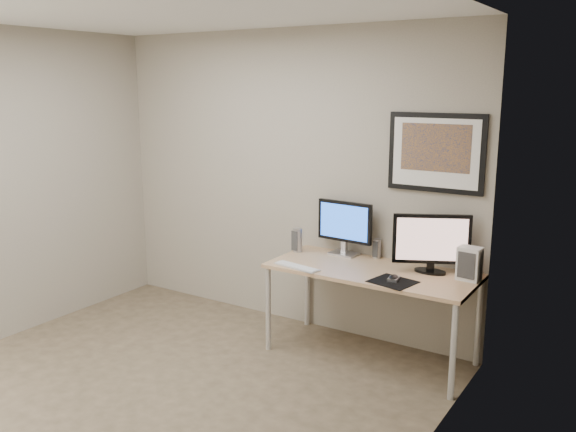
# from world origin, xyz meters

# --- Properties ---
(floor) EXTENTS (3.60, 3.60, 0.00)m
(floor) POSITION_xyz_m (0.00, 0.00, 0.00)
(floor) COLOR #4B422F
(floor) RESTS_ON ground
(room) EXTENTS (3.60, 3.60, 3.60)m
(room) POSITION_xyz_m (0.00, 0.45, 1.64)
(room) COLOR white
(room) RESTS_ON ground
(desk) EXTENTS (1.60, 0.70, 0.73)m
(desk) POSITION_xyz_m (1.00, 1.35, 0.66)
(desk) COLOR olive
(desk) RESTS_ON floor
(framed_art) EXTENTS (0.75, 0.04, 0.60)m
(framed_art) POSITION_xyz_m (1.35, 1.68, 1.62)
(framed_art) COLOR black
(framed_art) RESTS_ON room
(monitor_large) EXTENTS (0.50, 0.18, 0.45)m
(monitor_large) POSITION_xyz_m (0.63, 1.60, 0.98)
(monitor_large) COLOR #B2B2B7
(monitor_large) RESTS_ON desk
(monitor_tv) EXTENTS (0.53, 0.29, 0.45)m
(monitor_tv) POSITION_xyz_m (1.41, 1.50, 0.97)
(monitor_tv) COLOR black
(monitor_tv) RESTS_ON desk
(speaker_left) EXTENTS (0.09, 0.09, 0.20)m
(speaker_left) POSITION_xyz_m (0.25, 1.47, 0.83)
(speaker_left) COLOR #B2B2B7
(speaker_left) RESTS_ON desk
(speaker_right) EXTENTS (0.07, 0.07, 0.16)m
(speaker_right) POSITION_xyz_m (0.90, 1.66, 0.81)
(speaker_right) COLOR #B2B2B7
(speaker_right) RESTS_ON desk
(keyboard) EXTENTS (0.41, 0.17, 0.01)m
(keyboard) POSITION_xyz_m (0.49, 1.07, 0.74)
(keyboard) COLOR #B9B9BE
(keyboard) RESTS_ON desk
(mousepad) EXTENTS (0.35, 0.32, 0.00)m
(mousepad) POSITION_xyz_m (1.26, 1.14, 0.73)
(mousepad) COLOR black
(mousepad) RESTS_ON desk
(mouse) EXTENTS (0.08, 0.12, 0.04)m
(mouse) POSITION_xyz_m (1.25, 1.18, 0.75)
(mouse) COLOR black
(mouse) RESTS_ON mousepad
(fan_unit) EXTENTS (0.17, 0.13, 0.25)m
(fan_unit) POSITION_xyz_m (1.71, 1.49, 0.85)
(fan_unit) COLOR silver
(fan_unit) RESTS_ON desk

